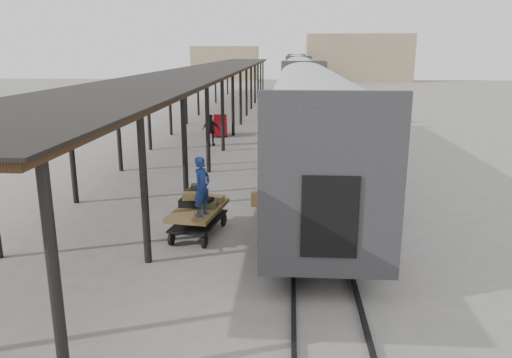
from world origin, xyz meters
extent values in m
plane|color=slate|center=(0.00, 0.00, 0.00)|extent=(160.00, 160.00, 0.00)
cube|color=silver|center=(3.20, 8.00, 2.60)|extent=(3.00, 24.00, 2.90)
cube|color=#28282B|center=(3.20, -3.90, 2.60)|extent=(3.04, 0.22, 3.50)
cube|color=black|center=(1.68, 8.00, 3.50)|extent=(0.04, 22.08, 0.65)
cube|color=black|center=(3.20, 8.00, 0.90)|extent=(2.55, 23.04, 0.50)
cube|color=silver|center=(3.20, 34.00, 2.60)|extent=(3.00, 24.00, 2.90)
cube|color=#28282B|center=(3.20, 22.10, 2.60)|extent=(3.04, 0.22, 3.50)
cube|color=black|center=(1.68, 34.00, 3.50)|extent=(0.04, 22.08, 0.65)
cube|color=black|center=(3.20, 34.00, 0.90)|extent=(2.55, 23.04, 0.50)
cube|color=silver|center=(3.20, 60.00, 2.60)|extent=(3.00, 24.00, 2.90)
cube|color=#28282B|center=(3.20, 48.10, 2.60)|extent=(3.04, 0.22, 3.50)
cube|color=black|center=(1.68, 60.00, 3.50)|extent=(0.04, 22.08, 0.65)
cube|color=black|center=(3.20, 60.00, 0.90)|extent=(2.55, 23.04, 0.50)
cube|color=black|center=(1.95, -0.50, 2.15)|extent=(0.50, 1.70, 2.00)
imported|color=white|center=(1.95, -0.50, 2.01)|extent=(0.72, 0.89, 1.72)
cube|color=#A38046|center=(1.55, -0.65, 1.40)|extent=(0.57, 0.25, 0.42)
cube|color=#422B19|center=(-3.40, 24.00, 4.00)|extent=(4.60, 64.00, 0.18)
cube|color=black|center=(-3.40, 24.00, 4.12)|extent=(4.90, 64.30, 0.06)
cylinder|color=black|center=(-5.45, 24.00, 2.00)|extent=(0.20, 0.20, 4.00)
cylinder|color=black|center=(-5.45, 55.00, 2.00)|extent=(0.20, 0.20, 4.00)
cylinder|color=black|center=(-1.35, -7.00, 2.00)|extent=(0.20, 0.20, 4.00)
cylinder|color=black|center=(-1.35, 24.00, 2.00)|extent=(0.20, 0.20, 4.00)
cylinder|color=black|center=(-1.35, 55.00, 2.00)|extent=(0.20, 0.20, 4.00)
cube|color=black|center=(2.48, 34.00, 0.06)|extent=(0.10, 150.00, 0.12)
cube|color=black|center=(3.92, 34.00, 0.06)|extent=(0.10, 150.00, 0.12)
cube|color=tan|center=(14.00, 78.00, 4.00)|extent=(18.00, 10.00, 8.00)
cube|color=tan|center=(-10.00, 82.00, 3.00)|extent=(12.00, 8.00, 6.00)
cube|color=brown|center=(-0.36, 0.07, 0.80)|extent=(1.61, 2.57, 0.12)
cube|color=black|center=(-0.36, 0.07, 0.45)|extent=(1.50, 2.45, 0.06)
cylinder|color=black|center=(-1.01, -0.79, 0.20)|extent=(0.14, 0.41, 0.40)
cylinder|color=black|center=(-0.02, -0.95, 0.20)|extent=(0.14, 0.41, 0.40)
cylinder|color=black|center=(-0.71, 1.08, 0.20)|extent=(0.14, 0.41, 0.40)
cylinder|color=black|center=(0.28, 0.93, 0.20)|extent=(0.14, 0.41, 0.40)
cube|color=#363739|center=(-0.56, 0.65, 0.97)|extent=(0.68, 0.50, 0.22)
cube|color=#A38046|center=(0.04, 0.70, 0.96)|extent=(0.61, 0.48, 0.20)
cube|color=black|center=(-0.65, 0.18, 0.98)|extent=(0.62, 0.46, 0.23)
cube|color=#43482B|center=(-0.08, 0.14, 0.96)|extent=(0.57, 0.42, 0.20)
cube|color=#4E391F|center=(-0.50, 0.60, 1.19)|extent=(0.69, 0.60, 0.21)
cube|color=#A38046|center=(-0.59, 0.15, 1.20)|extent=(0.52, 0.39, 0.20)
cube|color=#363739|center=(-0.43, 0.59, 1.36)|extent=(0.49, 0.36, 0.16)
cube|color=black|center=(-0.12, 0.11, 1.11)|extent=(0.47, 0.42, 0.14)
cube|color=maroon|center=(-2.17, 17.83, 0.55)|extent=(1.08, 1.59, 0.89)
cube|color=maroon|center=(-2.22, 18.22, 1.14)|extent=(0.91, 0.70, 0.35)
cylinder|color=black|center=(-2.50, 17.24, 0.18)|extent=(0.16, 0.37, 0.36)
cylinder|color=black|center=(-1.71, 17.34, 0.18)|extent=(0.16, 0.37, 0.36)
cylinder|color=black|center=(-2.64, 18.32, 0.18)|extent=(0.16, 0.37, 0.36)
cylinder|color=black|center=(-1.85, 18.42, 0.18)|extent=(0.16, 0.37, 0.36)
imported|color=navy|center=(-0.11, -0.58, 1.71)|extent=(0.63, 0.73, 1.70)
imported|color=black|center=(-2.23, 14.43, 0.91)|extent=(1.11, 0.58, 1.82)
camera|label=1|loc=(2.33, -14.00, 5.46)|focal=35.00mm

